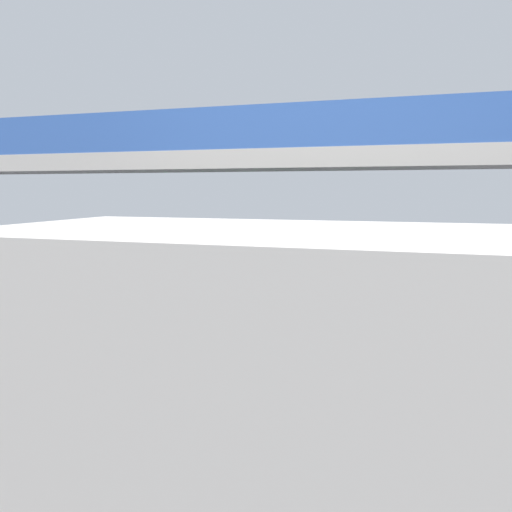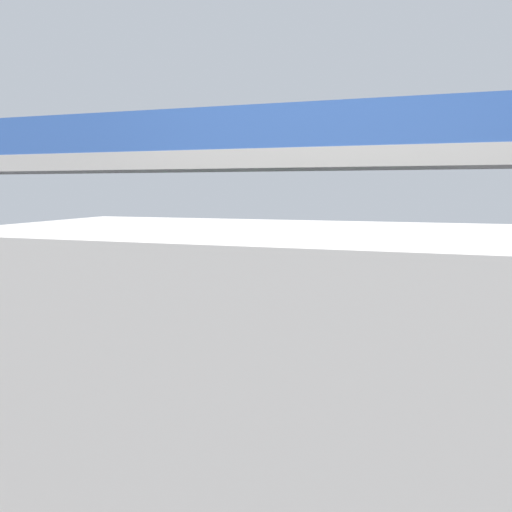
{
  "view_description": "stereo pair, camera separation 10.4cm",
  "coord_description": "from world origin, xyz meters",
  "px_view_note": "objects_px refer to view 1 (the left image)",
  "views": [
    {
      "loc": [
        -7.74,
        24.79,
        4.85
      ],
      "look_at": [
        -0.29,
        1.53,
        1.6
      ],
      "focal_mm": 35.4,
      "sensor_mm": 36.0,
      "label": 1
    },
    {
      "loc": [
        -7.84,
        24.76,
        4.85
      ],
      "look_at": [
        -0.29,
        1.53,
        1.6
      ],
      "focal_mm": 35.4,
      "sensor_mm": 36.0,
      "label": 2
    }
  ],
  "objects_px": {
    "pedestrian": "(304,263)",
    "parked_van": "(84,273)",
    "city_bus": "(275,250)",
    "traffic_sign": "(287,238)",
    "bicycle_blue": "(479,301)"
  },
  "relations": [
    {
      "from": "pedestrian",
      "to": "parked_van",
      "type": "bearing_deg",
      "value": 43.05
    },
    {
      "from": "city_bus",
      "to": "pedestrian",
      "type": "xyz_separation_m",
      "value": [
        -0.85,
        -2.73,
        -1.0
      ]
    },
    {
      "from": "parked_van",
      "to": "traffic_sign",
      "type": "xyz_separation_m",
      "value": [
        -6.5,
        -10.87,
        0.71
      ]
    },
    {
      "from": "bicycle_blue",
      "to": "pedestrian",
      "type": "distance_m",
      "value": 9.43
    },
    {
      "from": "city_bus",
      "to": "parked_van",
      "type": "distance_m",
      "value": 8.94
    },
    {
      "from": "city_bus",
      "to": "bicycle_blue",
      "type": "height_order",
      "value": "city_bus"
    },
    {
      "from": "bicycle_blue",
      "to": "traffic_sign",
      "type": "xyz_separation_m",
      "value": [
        9.97,
        -7.77,
        1.52
      ]
    },
    {
      "from": "pedestrian",
      "to": "traffic_sign",
      "type": "relative_size",
      "value": 0.64
    },
    {
      "from": "city_bus",
      "to": "parked_van",
      "type": "height_order",
      "value": "city_bus"
    },
    {
      "from": "parked_van",
      "to": "pedestrian",
      "type": "bearing_deg",
      "value": -136.95
    },
    {
      "from": "bicycle_blue",
      "to": "pedestrian",
      "type": "xyz_separation_m",
      "value": [
        8.22,
        -4.61,
        0.51
      ]
    },
    {
      "from": "parked_van",
      "to": "bicycle_blue",
      "type": "height_order",
      "value": "parked_van"
    },
    {
      "from": "bicycle_blue",
      "to": "pedestrian",
      "type": "height_order",
      "value": "pedestrian"
    },
    {
      "from": "parked_van",
      "to": "pedestrian",
      "type": "xyz_separation_m",
      "value": [
        -8.25,
        -7.71,
        -0.3
      ]
    },
    {
      "from": "pedestrian",
      "to": "traffic_sign",
      "type": "xyz_separation_m",
      "value": [
        1.75,
        -3.16,
        1.0
      ]
    }
  ]
}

